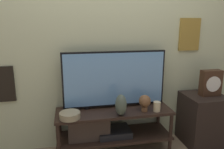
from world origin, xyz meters
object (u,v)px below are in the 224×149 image
Objects in this scene: television at (115,79)px; decorative_bust at (145,102)px; candle_jar at (157,107)px; mantel_clock at (211,83)px; vase_wide_bowl at (70,115)px; vase_urn_stoneware at (121,105)px.

television is 0.41m from decorative_bust.
candle_jar is 0.36× the size of mantel_clock.
mantel_clock is (1.11, -0.12, -0.07)m from television.
television is 0.62m from vase_wide_bowl.
decorative_bust is (0.80, 0.02, 0.08)m from vase_wide_bowl.
vase_urn_stoneware reaches higher than vase_wide_bowl.
vase_urn_stoneware is at bearing -85.82° from television.
television is 5.12× the size of vase_urn_stoneware.
mantel_clock is (1.10, 0.11, 0.15)m from vase_urn_stoneware.
mantel_clock is (0.69, 0.09, 0.20)m from candle_jar.
vase_wide_bowl is at bearing 177.05° from vase_urn_stoneware.
vase_wide_bowl is 1.15× the size of decorative_bust.
decorative_bust is (0.29, -0.18, -0.22)m from television.
vase_urn_stoneware reaches higher than decorative_bust.
mantel_clock is at bearing -6.32° from television.
decorative_bust is (0.28, 0.05, -0.00)m from vase_urn_stoneware.
candle_jar is 0.72m from mantel_clock.
candle_jar is 0.14m from decorative_bust.
vase_urn_stoneware is at bearing -176.82° from candle_jar.
television is 3.81× the size of mantel_clock.
vase_urn_stoneware is 0.74× the size of mantel_clock.
mantel_clock is (0.82, 0.06, 0.15)m from decorative_bust.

